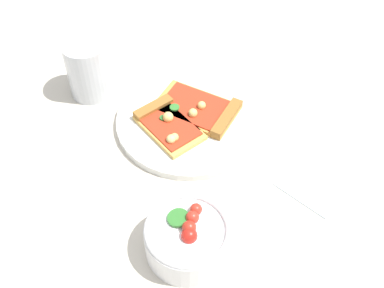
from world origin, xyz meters
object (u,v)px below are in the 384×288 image
at_px(pizza_slice_near, 166,124).
at_px(salad_bowl, 188,238).
at_px(plate, 190,121).
at_px(pizza_slice_far, 201,110).
at_px(soda_glass, 88,71).
at_px(paper_napkin, 316,182).

height_order(pizza_slice_near, salad_bowl, salad_bowl).
distance_m(plate, pizza_slice_near, 0.05).
bearing_deg(salad_bowl, plate, -70.65).
relative_size(pizza_slice_far, salad_bowl, 1.27).
xyz_separation_m(soda_glass, paper_napkin, (-0.45, 0.07, -0.05)).
xyz_separation_m(pizza_slice_far, paper_napkin, (-0.23, 0.08, -0.02)).
bearing_deg(pizza_slice_near, plate, -132.83).
bearing_deg(pizza_slice_far, soda_glass, 0.83).
xyz_separation_m(pizza_slice_far, salad_bowl, (-0.07, 0.26, 0.01)).
bearing_deg(soda_glass, pizza_slice_near, 163.87).
bearing_deg(paper_napkin, salad_bowl, 49.51).
distance_m(soda_glass, paper_napkin, 0.46).
relative_size(salad_bowl, soda_glass, 1.12).
bearing_deg(pizza_slice_far, paper_napkin, 161.23).
height_order(plate, pizza_slice_near, pizza_slice_near).
height_order(pizza_slice_far, salad_bowl, salad_bowl).
distance_m(plate, paper_napkin, 0.25).
height_order(salad_bowl, paper_napkin, salad_bowl).
bearing_deg(soda_glass, plate, 175.40).
distance_m(pizza_slice_near, paper_napkin, 0.28).
bearing_deg(plate, paper_napkin, 166.66).
relative_size(plate, paper_napkin, 2.64).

